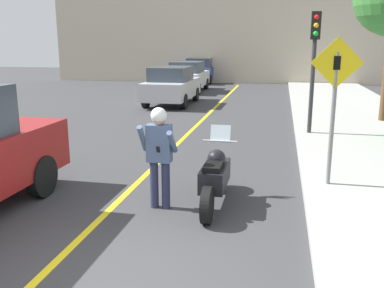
# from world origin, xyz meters

# --- Properties ---
(ground_plane) EXTENTS (80.00, 80.00, 0.00)m
(ground_plane) POSITION_xyz_m (0.00, 0.00, 0.00)
(ground_plane) COLOR #38383A
(road_center_line) EXTENTS (0.12, 36.00, 0.01)m
(road_center_line) POSITION_xyz_m (-0.60, 6.00, 0.00)
(road_center_line) COLOR yellow
(road_center_line) RESTS_ON ground
(building_backdrop) EXTENTS (28.00, 1.20, 7.42)m
(building_backdrop) POSITION_xyz_m (0.00, 26.00, 3.71)
(building_backdrop) COLOR beige
(building_backdrop) RESTS_ON ground
(motorcycle) EXTENTS (0.62, 2.17, 1.28)m
(motorcycle) POSITION_xyz_m (1.09, 2.84, 0.49)
(motorcycle) COLOR black
(motorcycle) RESTS_ON ground
(person_biker) EXTENTS (0.59, 0.47, 1.71)m
(person_biker) POSITION_xyz_m (0.20, 2.50, 1.05)
(person_biker) COLOR #282D4C
(person_biker) RESTS_ON ground
(crossing_sign) EXTENTS (0.91, 0.08, 2.70)m
(crossing_sign) POSITION_xyz_m (3.06, 3.99, 1.75)
(crossing_sign) COLOR slate
(crossing_sign) RESTS_ON sidewalk_curb
(traffic_light) EXTENTS (0.26, 0.30, 3.43)m
(traffic_light) POSITION_xyz_m (2.99, 8.76, 2.53)
(traffic_light) COLOR #2D2D30
(traffic_light) RESTS_ON sidewalk_curb
(parked_car_silver) EXTENTS (1.88, 4.20, 1.68)m
(parked_car_silver) POSITION_xyz_m (-2.66, 14.54, 0.86)
(parked_car_silver) COLOR black
(parked_car_silver) RESTS_ON ground
(parked_car_white) EXTENTS (1.88, 4.20, 1.68)m
(parked_car_white) POSITION_xyz_m (-3.07, 19.82, 0.86)
(parked_car_white) COLOR black
(parked_car_white) RESTS_ON ground
(parked_car_blue) EXTENTS (1.88, 4.20, 1.68)m
(parked_car_blue) POSITION_xyz_m (-3.37, 25.45, 0.86)
(parked_car_blue) COLOR black
(parked_car_blue) RESTS_ON ground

